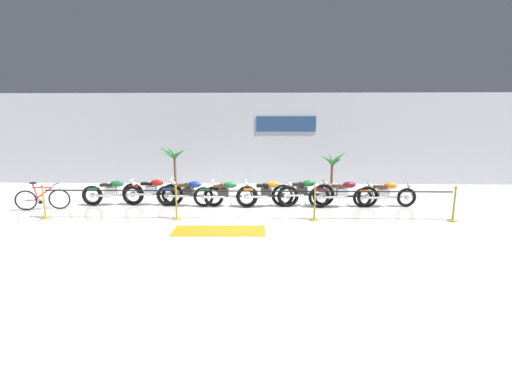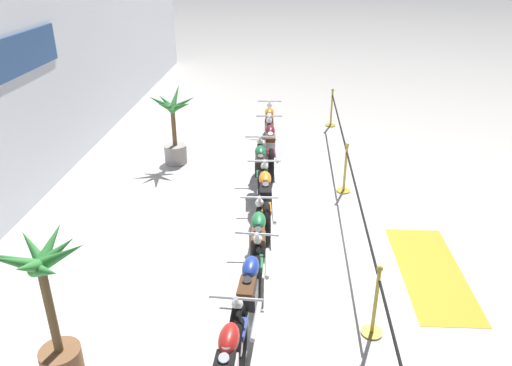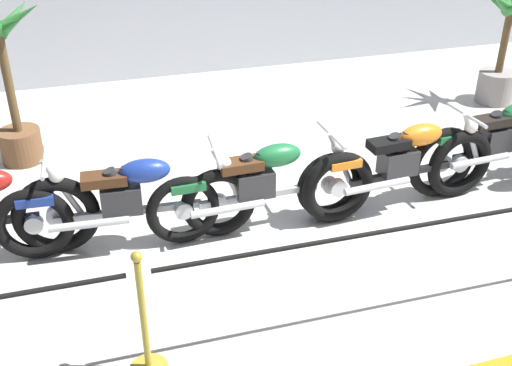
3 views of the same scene
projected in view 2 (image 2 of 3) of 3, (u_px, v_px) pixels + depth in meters
The scene contains 14 objects.
ground_plane at pixel (293, 244), 8.41m from camera, with size 120.00×120.00×0.00m, color silver.
motorcycle_blue_2 at pixel (249, 296), 6.46m from camera, with size 2.38×0.62×0.94m.
motorcycle_green_3 at pixel (258, 244), 7.56m from camera, with size 2.18×0.62×0.93m.
motorcycle_orange_4 at pixel (265, 199), 8.88m from camera, with size 2.18×0.62×0.95m.
motorcycle_green_5 at pixel (260, 170), 10.00m from camera, with size 2.22×0.62×0.97m.
motorcycle_maroon_6 at pixel (270, 146), 11.23m from camera, with size 2.42×0.62×0.94m.
motorcycle_orange_7 at pixel (269, 126), 12.54m from camera, with size 2.20×0.62×0.91m.
potted_palm_left_of_row at pixel (48, 306), 5.39m from camera, with size 1.11×1.14×1.99m.
potted_palm_right_of_row at pixel (174, 131), 11.24m from camera, with size 1.09×1.05×1.79m.
stanchion_far_left at pixel (371, 257), 6.74m from camera, with size 12.38×0.28×1.05m.
stanchion_mid_left at pixel (374, 311), 6.33m from camera, with size 0.28×0.28×1.05m.
stanchion_mid_right at pixel (345, 175), 10.08m from camera, with size 0.28×0.28×1.05m.
stanchion_far_right at pixel (331, 113), 13.79m from camera, with size 0.28×0.28×1.05m.
floor_banner at pixel (431, 272), 7.70m from camera, with size 2.50×0.94×0.01m, color #B78E19.
Camera 2 is at (-7.17, 0.13, 4.56)m, focal length 35.00 mm.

